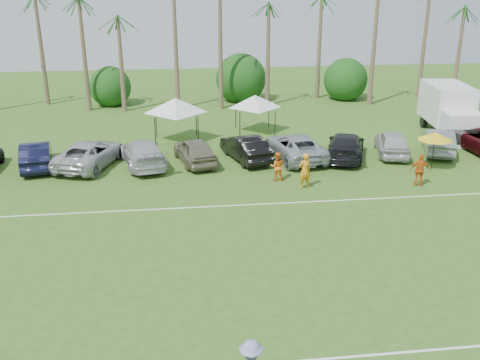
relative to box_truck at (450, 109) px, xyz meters
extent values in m
cube|color=white|center=(-19.62, -11.32, -1.90)|extent=(80.00, 0.10, 0.01)
cone|color=brown|center=(-31.62, 12.68, 3.09)|extent=(0.44, 0.44, 10.00)
cone|color=brown|center=(-27.62, 12.68, 3.59)|extent=(0.44, 0.44, 11.00)
cone|color=brown|center=(-23.62, 12.68, 2.09)|extent=(0.44, 0.44, 8.00)
cone|color=brown|center=(-19.62, 12.68, 2.59)|extent=(0.44, 0.44, 9.00)
cone|color=brown|center=(-15.62, 12.68, 3.09)|extent=(0.44, 0.44, 10.00)
cone|color=brown|center=(-11.62, 12.68, 3.59)|extent=(0.44, 0.44, 11.00)
cone|color=brown|center=(-6.62, 12.68, 2.09)|extent=(0.44, 0.44, 8.00)
cone|color=brown|center=(-1.62, 12.68, 2.59)|extent=(0.44, 0.44, 9.00)
cone|color=brown|center=(3.38, 12.68, 3.09)|extent=(0.44, 0.44, 10.00)
cone|color=brown|center=(7.38, 12.68, 3.59)|extent=(0.44, 0.44, 11.00)
cylinder|color=brown|center=(-25.62, 13.68, -1.21)|extent=(0.30, 0.30, 1.40)
sphere|color=#124112|center=(-25.62, 13.68, -0.11)|extent=(4.00, 4.00, 4.00)
cylinder|color=brown|center=(-13.62, 13.68, -1.21)|extent=(0.30, 0.30, 1.40)
sphere|color=#124112|center=(-13.62, 13.68, -0.11)|extent=(4.00, 4.00, 4.00)
cylinder|color=brown|center=(-3.62, 13.68, -1.21)|extent=(0.30, 0.30, 1.40)
sphere|color=#124112|center=(-3.62, 13.68, -0.11)|extent=(4.00, 4.00, 4.00)
imported|color=orange|center=(-13.02, -9.30, -0.92)|extent=(0.81, 0.63, 1.98)
imported|color=orange|center=(-14.28, -7.94, -1.08)|extent=(0.90, 0.75, 1.65)
imported|color=#D75F17|center=(-6.65, -9.79, -0.99)|extent=(1.16, 0.77, 1.83)
cube|color=white|center=(0.13, 0.86, 0.31)|extent=(3.41, 5.32, 2.70)
cube|color=white|center=(-0.39, -2.56, -0.77)|extent=(2.75, 2.29, 2.27)
cube|color=black|center=(-0.51, -3.36, -1.10)|extent=(2.51, 0.69, 1.08)
cube|color=#E5590C|center=(1.48, 0.66, -0.18)|extent=(0.28, 1.71, 0.97)
cylinder|color=black|center=(-1.42, -2.19, -1.42)|extent=(0.47, 1.01, 0.97)
cylinder|color=black|center=(0.72, -2.51, -1.42)|extent=(0.47, 1.01, 0.97)
cylinder|color=black|center=(-0.75, 2.30, -1.42)|extent=(0.47, 1.01, 0.97)
cylinder|color=black|center=(1.39, 1.98, -1.42)|extent=(0.47, 1.01, 0.97)
cylinder|color=black|center=(-21.28, -0.71, -0.87)|extent=(0.06, 0.06, 2.07)
cylinder|color=black|center=(-18.37, -0.71, -0.87)|extent=(0.06, 0.06, 2.07)
cylinder|color=black|center=(-21.28, 2.19, -0.87)|extent=(0.06, 0.06, 2.07)
cylinder|color=black|center=(-18.37, 2.19, -0.87)|extent=(0.06, 0.06, 2.07)
pyramid|color=white|center=(-19.83, 0.74, 1.19)|extent=(4.47, 4.47, 1.03)
cylinder|color=black|center=(-15.26, 1.31, -0.98)|extent=(0.06, 0.06, 1.86)
cylinder|color=black|center=(-12.67, 1.31, -0.98)|extent=(0.06, 0.06, 1.86)
cylinder|color=black|center=(-15.26, 3.90, -0.98)|extent=(0.06, 0.06, 1.86)
cylinder|color=black|center=(-12.67, 3.90, -0.98)|extent=(0.06, 0.06, 1.86)
pyramid|color=white|center=(-13.96, 2.60, 0.88)|extent=(4.01, 4.01, 0.93)
cylinder|color=black|center=(-4.66, -7.24, -0.87)|extent=(0.05, 0.05, 2.07)
cone|color=yellow|center=(-4.66, -7.24, 0.16)|extent=(2.07, 2.07, 0.47)
imported|color=black|center=(-28.38, -3.92, -1.11)|extent=(2.62, 5.10, 1.60)
imported|color=#B0B2B5|center=(-25.18, -4.09, -1.11)|extent=(4.27, 6.30, 1.60)
imported|color=#B7B7BC|center=(-21.97, -4.32, -1.11)|extent=(3.44, 5.89, 1.60)
imported|color=#7C755C|center=(-18.77, -4.29, -1.11)|extent=(2.90, 5.01, 1.60)
imported|color=black|center=(-15.56, -4.02, -1.11)|extent=(2.97, 5.14, 1.60)
imported|color=#9CA3A9|center=(-12.36, -4.20, -1.11)|extent=(3.39, 6.06, 1.60)
imported|color=black|center=(-9.15, -4.41, -1.11)|extent=(4.03, 5.96, 1.60)
imported|color=silver|center=(-5.95, -4.14, -1.11)|extent=(2.98, 5.02, 1.60)
imported|color=slate|center=(-2.74, -4.07, -1.11)|extent=(3.28, 5.15, 1.60)
camera|label=1|loc=(-19.89, -36.06, 8.73)|focal=40.00mm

